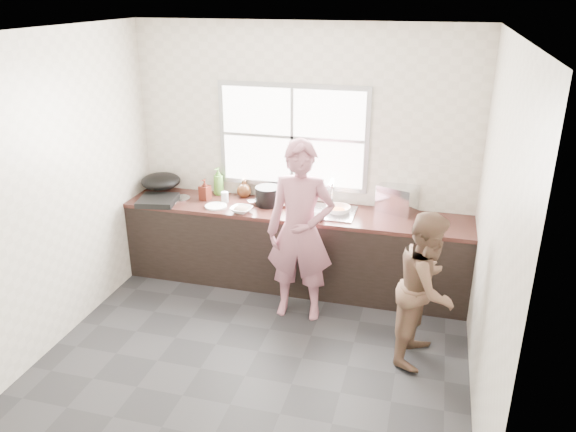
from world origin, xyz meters
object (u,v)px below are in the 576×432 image
(cutting_board, at_px, (282,201))
(burner, at_px, (158,200))
(bottle_brown_short, at_px, (244,189))
(wok, at_px, (161,181))
(bowl_held, at_px, (317,217))
(pot_lid_left, at_px, (167,201))
(black_pot, at_px, (268,196))
(glass_jar, at_px, (225,197))
(bowl_crabs, at_px, (338,211))
(bottle_brown_tall, at_px, (205,190))
(woman, at_px, (300,237))
(pot_lid_right, at_px, (180,198))
(bowl_mince, at_px, (241,210))
(bottle_green, at_px, (218,181))
(dish_rack, at_px, (397,198))
(person_side, at_px, (427,288))
(plate_food, at_px, (216,206))

(cutting_board, relative_size, burner, 0.99)
(bottle_brown_short, relative_size, wok, 0.44)
(bowl_held, xyz_separation_m, pot_lid_left, (-1.67, 0.09, -0.03))
(black_pot, xyz_separation_m, glass_jar, (-0.48, -0.04, -0.04))
(bowl_crabs, bearing_deg, bottle_brown_tall, 178.54)
(woman, xyz_separation_m, bottle_brown_short, (-0.83, 0.80, 0.14))
(bowl_held, relative_size, pot_lid_right, 0.91)
(bowl_mince, xyz_separation_m, wok, (-1.05, 0.31, 0.11))
(bowl_mince, height_order, bottle_brown_short, bottle_brown_short)
(bottle_green, height_order, dish_rack, bottle_green)
(black_pot, bearing_deg, burner, -167.67)
(person_side, relative_size, bottle_green, 4.34)
(bowl_held, bearing_deg, bottle_brown_tall, 169.07)
(black_pot, bearing_deg, wok, 178.09)
(bowl_crabs, height_order, pot_lid_right, bowl_crabs)
(bowl_crabs, height_order, bowl_held, bowl_held)
(cutting_board, xyz_separation_m, bowl_mince, (-0.33, -0.38, 0.01))
(black_pot, distance_m, pot_lid_right, 0.99)
(woman, relative_size, wok, 3.78)
(pot_lid_right, bearing_deg, cutting_board, 8.90)
(pot_lid_left, bearing_deg, dish_rack, 8.31)
(bowl_crabs, relative_size, dish_rack, 0.54)
(pot_lid_left, bearing_deg, cutting_board, 13.38)
(dish_rack, bearing_deg, cutting_board, -156.55)
(glass_jar, bearing_deg, bottle_brown_short, 54.38)
(pot_lid_right, bearing_deg, person_side, -19.83)
(bowl_held, bearing_deg, woman, -102.47)
(woman, bearing_deg, bowl_held, 74.26)
(bottle_brown_tall, bearing_deg, woman, -26.74)
(plate_food, distance_m, pot_lid_left, 0.58)
(woman, height_order, bowl_crabs, woman)
(bottle_green, height_order, bottle_brown_tall, bottle_green)
(person_side, bearing_deg, burner, 87.87)
(bowl_mince, xyz_separation_m, pot_lid_right, (-0.78, 0.20, -0.02))
(woman, distance_m, plate_food, 1.10)
(person_side, distance_m, pot_lid_right, 2.85)
(bowl_crabs, relative_size, pot_lid_right, 0.89)
(plate_food, relative_size, pot_lid_right, 1.03)
(bottle_green, bearing_deg, glass_jar, -54.05)
(wok, height_order, pot_lid_left, wok)
(bowl_held, distance_m, burner, 1.74)
(burner, bearing_deg, cutting_board, 15.59)
(bowl_crabs, xyz_separation_m, glass_jar, (-1.23, 0.02, 0.02))
(dish_rack, bearing_deg, pot_lid_left, -151.29)
(bottle_brown_short, xyz_separation_m, glass_jar, (-0.15, -0.21, -0.04))
(bowl_crabs, height_order, wok, wok)
(cutting_board, bearing_deg, glass_jar, -166.69)
(plate_food, height_order, glass_jar, glass_jar)
(bowl_held, bearing_deg, bottle_green, 160.00)
(bottle_brown_tall, relative_size, dish_rack, 0.57)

